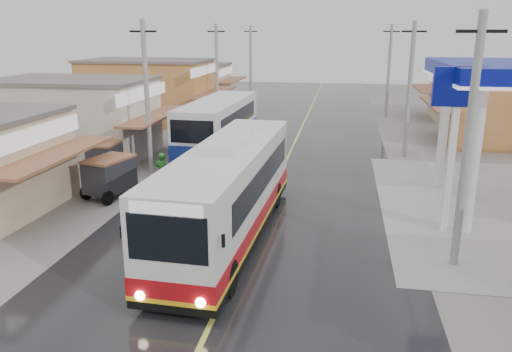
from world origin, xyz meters
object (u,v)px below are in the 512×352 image
Objects in this scene: tricycle_near at (109,175)px; tricycle_far at (106,156)px; cyclist at (164,182)px; tyre_stack at (116,187)px; second_bus at (218,126)px; coach_bus at (229,191)px.

tricycle_far is at bearing 132.81° from tricycle_near.
cyclist is 2.55m from tricycle_near.
tyre_stack is (-0.12, 0.80, -0.85)m from tricycle_near.
coach_bus is at bearing -72.30° from second_bus.
cyclist is at bearing -8.98° from tyre_stack.
coach_bus is 11.18m from tricycle_far.
tricycle_near is at bearing -173.56° from cyclist.
coach_bus is 13.27m from second_bus.
coach_bus is 1.18× the size of second_bus.
tricycle_near is (-2.50, -0.39, 0.36)m from cyclist.
tricycle_far is at bearing 141.49° from cyclist.
coach_bus reaches higher than tricycle_near.
second_bus is (-3.60, 12.78, 0.01)m from coach_bus.
cyclist is at bearing 136.98° from coach_bus.
cyclist is (-4.00, 4.05, -1.08)m from coach_bus.
tricycle_near reaches higher than tricycle_far.
cyclist is at bearing 23.48° from tricycle_near.
second_bus is 3.70× the size of tricycle_near.
tricycle_far is (-4.44, 3.23, 0.29)m from cyclist.
second_bus is at bearing 108.00° from coach_bus.
second_bus is 8.81m from cyclist.
coach_bus reaches higher than cyclist.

